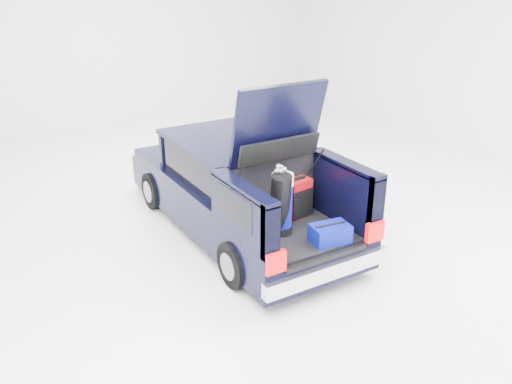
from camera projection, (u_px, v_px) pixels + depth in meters
ground at (239, 230)px, 8.39m from camera, size 14.00×14.00×0.00m
car at (235, 187)px, 8.21m from camera, size 1.87×4.65×2.47m
red_suitcase at (298, 198)px, 7.35m from camera, size 0.37×0.27×0.57m
black_golf_bag at (280, 204)px, 6.79m from camera, size 0.36×0.44×0.94m
blue_golf_bag at (282, 203)px, 6.83m from camera, size 0.34×0.34×0.92m
blue_duffel at (330, 233)px, 6.73m from camera, size 0.52×0.37×0.25m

